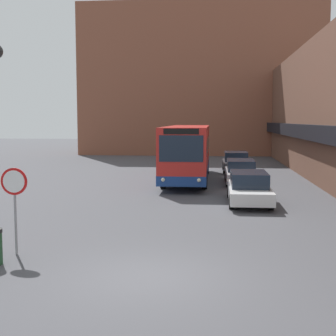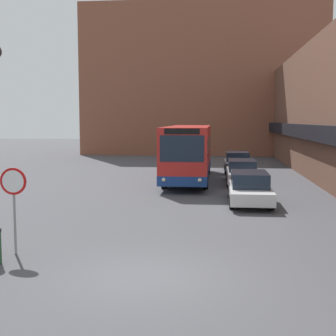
# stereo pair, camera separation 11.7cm
# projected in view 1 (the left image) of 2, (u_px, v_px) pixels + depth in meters

# --- Properties ---
(ground_plane) EXTENTS (160.00, 160.00, 0.00)m
(ground_plane) POSITION_uv_depth(u_px,v_px,m) (146.00, 277.00, 11.29)
(ground_plane) COLOR #47474C
(building_row_right) EXTENTS (5.50, 60.00, 8.81)m
(building_row_right) POSITION_uv_depth(u_px,v_px,m) (331.00, 111.00, 33.62)
(building_row_right) COLOR brown
(building_row_right) RESTS_ON ground_plane
(building_backdrop_far) EXTENTS (26.00, 8.00, 16.11)m
(building_backdrop_far) POSITION_uv_depth(u_px,v_px,m) (200.00, 81.00, 52.22)
(building_backdrop_far) COLOR brown
(building_backdrop_far) RESTS_ON ground_plane
(city_bus) EXTENTS (2.56, 11.80, 3.39)m
(city_bus) POSITION_uv_depth(u_px,v_px,m) (188.00, 151.00, 29.14)
(city_bus) COLOR red
(city_bus) RESTS_ON ground_plane
(parked_car_front) EXTENTS (1.87, 4.72, 1.43)m
(parked_car_front) POSITION_uv_depth(u_px,v_px,m) (249.00, 188.00, 21.22)
(parked_car_front) COLOR silver
(parked_car_front) RESTS_ON ground_plane
(parked_car_middle) EXTENTS (1.82, 4.86, 1.41)m
(parked_car_middle) POSITION_uv_depth(u_px,v_px,m) (241.00, 172.00, 27.91)
(parked_car_middle) COLOR #B7B7BC
(parked_car_middle) RESTS_ON ground_plane
(parked_car_back) EXTENTS (1.89, 4.32, 1.45)m
(parked_car_back) POSITION_uv_depth(u_px,v_px,m) (236.00, 162.00, 34.15)
(parked_car_back) COLOR #38383D
(parked_car_back) RESTS_ON ground_plane
(stop_sign) EXTENTS (0.76, 0.08, 2.46)m
(stop_sign) POSITION_uv_depth(u_px,v_px,m) (14.00, 192.00, 12.99)
(stop_sign) COLOR gray
(stop_sign) RESTS_ON ground_plane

